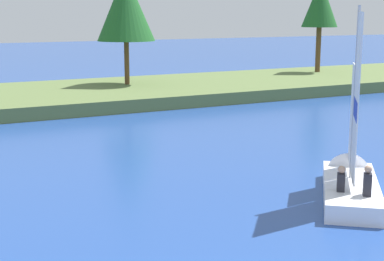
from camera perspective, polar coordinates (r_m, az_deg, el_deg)
The scene contains 4 objects.
shore_bank at distance 34.77m, azimuth -15.83°, elevation 2.93°, with size 80.00×10.87×0.71m, color #5B703D.
shoreline_tree_midleft at distance 37.43m, azimuth -6.38°, elevation 11.73°, with size 3.57×3.57×6.90m.
shoreline_tree_centre at distance 46.07m, azimuth 12.18°, elevation 11.79°, with size 2.68×2.68×6.90m.
sailboat at distance 17.96m, azimuth 14.87°, elevation -4.32°, with size 4.32×4.82×5.73m.
Camera 1 is at (-6.98, -5.96, 5.12)m, focal length 55.63 mm.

